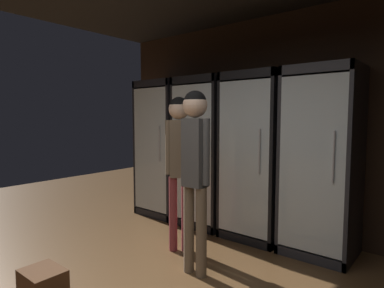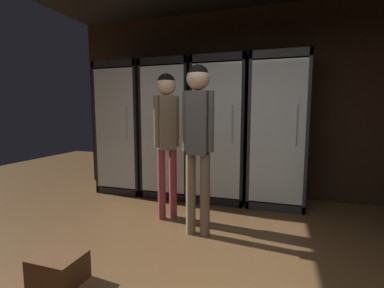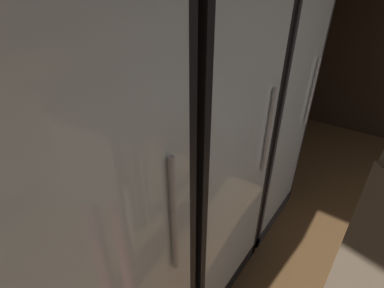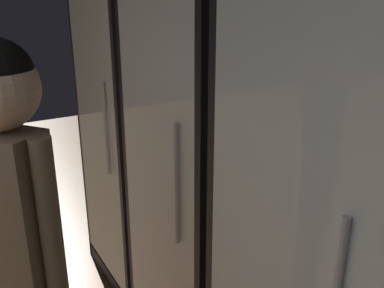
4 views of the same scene
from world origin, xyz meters
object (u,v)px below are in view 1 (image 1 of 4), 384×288
object	(u,v)px
cooler_right	(323,164)
shopper_near	(179,151)
cooler_far_left	(168,150)
cooler_center	(258,157)
cooler_left	(208,153)
shopper_far	(195,158)
wine_crate_floor	(43,282)

from	to	relation	value
cooler_right	shopper_near	distance (m)	1.58
cooler_far_left	cooler_center	xyz separation A→B (m)	(1.56, 0.00, 0.01)
cooler_left	shopper_far	distance (m)	1.53
cooler_far_left	shopper_far	distance (m)	2.05
cooler_far_left	wine_crate_floor	world-z (taller)	cooler_far_left
wine_crate_floor	shopper_far	bearing A→B (deg)	55.22
shopper_far	wine_crate_floor	xyz separation A→B (m)	(-0.77, -1.10, -1.01)
cooler_center	shopper_near	xyz separation A→B (m)	(-0.45, -0.98, 0.13)
cooler_right	shopper_near	world-z (taller)	cooler_right
cooler_center	wine_crate_floor	bearing A→B (deg)	-107.27
cooler_far_left	shopper_near	bearing A→B (deg)	-41.37
cooler_left	cooler_center	size ratio (longest dim) A/B	1.00
cooler_left	wine_crate_floor	bearing A→B (deg)	-89.07
cooler_right	shopper_near	xyz separation A→B (m)	(-1.23, -0.98, 0.14)
cooler_center	shopper_near	world-z (taller)	cooler_center
shopper_near	shopper_far	size ratio (longest dim) A/B	0.99
shopper_near	shopper_far	world-z (taller)	shopper_far
cooler_center	cooler_far_left	bearing A→B (deg)	-179.97
cooler_right	shopper_far	xyz separation A→B (m)	(-0.76, -1.29, 0.13)
cooler_left	shopper_near	world-z (taller)	cooler_left
cooler_far_left	wine_crate_floor	distance (m)	2.68
cooler_far_left	shopper_near	distance (m)	1.49
cooler_center	cooler_right	xyz separation A→B (m)	(0.78, -0.00, -0.01)
cooler_right	shopper_near	size ratio (longest dim) A/B	1.18
cooler_left	cooler_far_left	bearing A→B (deg)	179.93
cooler_left	shopper_near	size ratio (longest dim) A/B	1.18
shopper_near	wine_crate_floor	xyz separation A→B (m)	(-0.29, -1.41, -1.02)
shopper_near	wine_crate_floor	distance (m)	1.77
cooler_far_left	cooler_right	xyz separation A→B (m)	(2.35, -0.00, -0.00)
cooler_left	cooler_center	distance (m)	0.78
cooler_far_left	cooler_right	bearing A→B (deg)	-0.02
cooler_center	cooler_right	distance (m)	0.78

